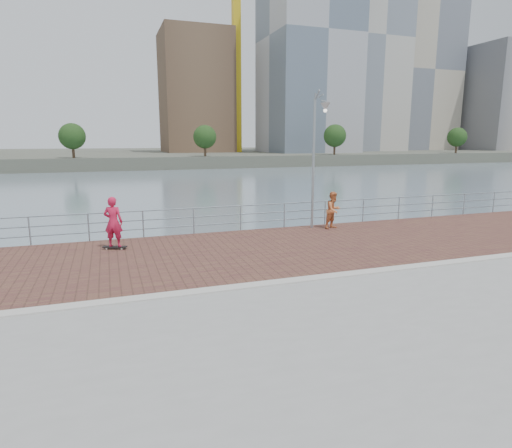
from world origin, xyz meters
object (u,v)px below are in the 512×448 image
object	(u,v)px
street_lamp	(318,137)
bystander	(333,210)
guardrail	(217,216)
skateboarder	(113,222)

from	to	relation	value
street_lamp	bystander	xyz separation A→B (m)	(0.82, -0.03, -3.18)
street_lamp	bystander	bearing A→B (deg)	-2.08
street_lamp	bystander	size ratio (longest dim) A/B	3.46
guardrail	skateboarder	world-z (taller)	skateboarder
street_lamp	skateboarder	size ratio (longest dim) A/B	3.10
street_lamp	skateboarder	distance (m)	8.99
skateboarder	bystander	world-z (taller)	skateboarder
street_lamp	guardrail	bearing A→B (deg)	167.77
guardrail	street_lamp	world-z (taller)	street_lamp
guardrail	bystander	xyz separation A→B (m)	(5.04, -0.94, 0.15)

